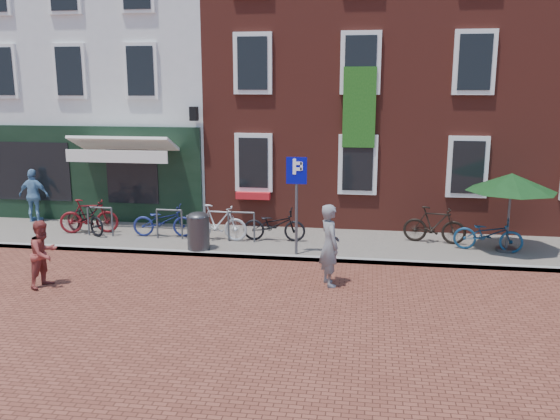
# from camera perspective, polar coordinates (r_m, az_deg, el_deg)

# --- Properties ---
(ground) EXTENTS (80.00, 80.00, 0.00)m
(ground) POSITION_cam_1_polar(r_m,az_deg,el_deg) (14.85, -6.63, -4.55)
(ground) COLOR brown
(sidewalk) EXTENTS (24.00, 3.00, 0.10)m
(sidewalk) POSITION_cam_1_polar(r_m,az_deg,el_deg) (16.03, -1.76, -3.04)
(sidewalk) COLOR slate
(sidewalk) RESTS_ON ground
(building_stucco) EXTENTS (8.00, 8.00, 9.00)m
(building_stucco) POSITION_cam_1_polar(r_m,az_deg,el_deg) (22.51, -14.72, 12.43)
(building_stucco) COLOR silver
(building_stucco) RESTS_ON ground
(building_brick_mid) EXTENTS (6.00, 8.00, 10.00)m
(building_brick_mid) POSITION_cam_1_polar(r_m,az_deg,el_deg) (20.79, 3.79, 14.22)
(building_brick_mid) COLOR maroon
(building_brick_mid) RESTS_ON ground
(building_brick_right) EXTENTS (6.00, 8.00, 10.00)m
(building_brick_right) POSITION_cam_1_polar(r_m,az_deg,el_deg) (21.13, 20.70, 13.45)
(building_brick_right) COLOR maroon
(building_brick_right) RESTS_ON ground
(litter_bin) EXTENTS (0.57, 0.57, 1.04)m
(litter_bin) POSITION_cam_1_polar(r_m,az_deg,el_deg) (15.08, -7.93, -1.82)
(litter_bin) COLOR #3A393C
(litter_bin) RESTS_ON sidewalk
(parking_sign) EXTENTS (0.50, 0.08, 2.43)m
(parking_sign) POSITION_cam_1_polar(r_m,az_deg,el_deg) (14.27, 1.61, 2.13)
(parking_sign) COLOR #4C4C4F
(parking_sign) RESTS_ON sidewalk
(parasol) EXTENTS (2.22, 2.22, 2.09)m
(parasol) POSITION_cam_1_polar(r_m,az_deg,el_deg) (15.61, 21.55, 2.81)
(parasol) COLOR #4C4C4F
(parasol) RESTS_ON sidewalk
(woman) EXTENTS (0.64, 0.76, 1.78)m
(woman) POSITION_cam_1_polar(r_m,az_deg,el_deg) (12.58, 4.83, -3.41)
(woman) COLOR slate
(woman) RESTS_ON ground
(boy) EXTENTS (0.70, 0.82, 1.44)m
(boy) POSITION_cam_1_polar(r_m,az_deg,el_deg) (13.48, -21.93, -3.94)
(boy) COLOR brown
(boy) RESTS_ON ground
(cafe_person) EXTENTS (0.95, 0.40, 1.62)m
(cafe_person) POSITION_cam_1_polar(r_m,az_deg,el_deg) (19.42, -22.74, 1.31)
(cafe_person) COLOR #6492BA
(cafe_person) RESTS_ON sidewalk
(bicycle_0) EXTENTS (1.75, 1.33, 0.88)m
(bicycle_0) POSITION_cam_1_polar(r_m,az_deg,el_deg) (17.42, -18.38, -0.76)
(bicycle_0) COLOR black
(bicycle_0) RESTS_ON sidewalk
(bicycle_1) EXTENTS (1.69, 0.83, 0.98)m
(bicycle_1) POSITION_cam_1_polar(r_m,az_deg,el_deg) (17.42, -18.03, -0.57)
(bicycle_1) COLOR maroon
(bicycle_1) RESTS_ON sidewalk
(bicycle_2) EXTENTS (1.73, 0.77, 0.88)m
(bicycle_2) POSITION_cam_1_polar(r_m,az_deg,el_deg) (16.54, -11.25, -1.04)
(bicycle_2) COLOR navy
(bicycle_2) RESTS_ON sidewalk
(bicycle_3) EXTENTS (1.65, 0.56, 0.98)m
(bicycle_3) POSITION_cam_1_polar(r_m,az_deg,el_deg) (15.90, -6.05, -1.22)
(bicycle_3) COLOR #B7B7BA
(bicycle_3) RESTS_ON sidewalk
(bicycle_4) EXTENTS (1.70, 0.64, 0.88)m
(bicycle_4) POSITION_cam_1_polar(r_m,az_deg,el_deg) (15.78, -0.56, -1.44)
(bicycle_4) COLOR black
(bicycle_4) RESTS_ON sidewalk
(bicycle_5) EXTENTS (1.68, 0.72, 0.98)m
(bicycle_5) POSITION_cam_1_polar(r_m,az_deg,el_deg) (16.08, 14.74, -1.41)
(bicycle_5) COLOR black
(bicycle_5) RESTS_ON sidewalk
(bicycle_6) EXTENTS (1.76, 0.91, 0.88)m
(bicycle_6) POSITION_cam_1_polar(r_m,az_deg,el_deg) (15.72, 19.51, -2.21)
(bicycle_6) COLOR navy
(bicycle_6) RESTS_ON sidewalk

